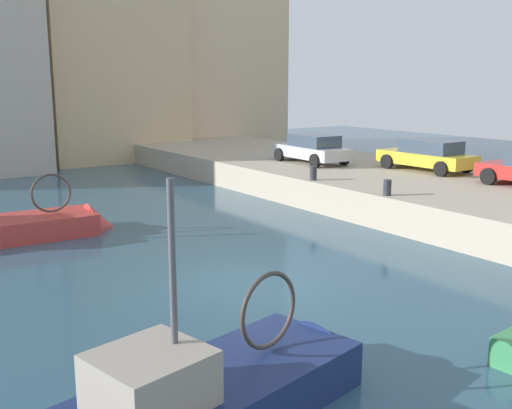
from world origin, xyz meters
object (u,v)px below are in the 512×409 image
parked_car_yellow (428,155)px  mooring_bollard_mid (387,188)px  parked_car_silver (312,148)px  mooring_bollard_north (313,173)px  fishing_boat_red (12,236)px

parked_car_yellow → mooring_bollard_mid: 6.61m
parked_car_silver → mooring_bollard_north: (-3.23, -4.01, -0.43)m
parked_car_yellow → mooring_bollard_north: bearing=171.6°
fishing_boat_red → mooring_bollard_mid: size_ratio=12.40×
mooring_bollard_mid → fishing_boat_red: bearing=152.3°
parked_car_yellow → mooring_bollard_north: size_ratio=7.95×
mooring_bollard_mid → mooring_bollard_north: size_ratio=1.00×
fishing_boat_red → mooring_bollard_north: fishing_boat_red is taller
parked_car_silver → mooring_bollard_north: 5.17m
parked_car_silver → parked_car_yellow: (2.57, -4.87, -0.00)m
parked_car_yellow → mooring_bollard_mid: size_ratio=7.95×
mooring_bollard_mid → mooring_bollard_north: same height
parked_car_yellow → fishing_boat_red: bearing=170.9°
parked_car_silver → mooring_bollard_mid: parked_car_silver is taller
fishing_boat_red → mooring_bollard_north: (11.18, -1.87, 1.34)m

